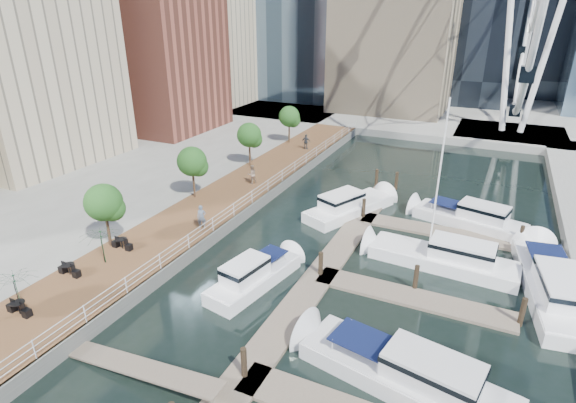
% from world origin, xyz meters
% --- Properties ---
extents(ground, '(520.00, 520.00, 0.00)m').
position_xyz_m(ground, '(0.00, 0.00, 0.00)').
color(ground, black).
rests_on(ground, ground).
extents(boardwalk, '(6.00, 60.00, 1.00)m').
position_xyz_m(boardwalk, '(-9.00, 15.00, 0.50)').
color(boardwalk, brown).
rests_on(boardwalk, ground).
extents(seawall, '(0.25, 60.00, 1.00)m').
position_xyz_m(seawall, '(-6.00, 15.00, 0.50)').
color(seawall, '#595954').
rests_on(seawall, ground).
extents(land_inland, '(48.00, 90.00, 1.00)m').
position_xyz_m(land_inland, '(-36.00, 15.00, 0.50)').
color(land_inland, gray).
rests_on(land_inland, ground).
extents(land_far, '(200.00, 114.00, 1.00)m').
position_xyz_m(land_far, '(0.00, 102.00, 0.50)').
color(land_far, gray).
rests_on(land_far, ground).
extents(pier, '(14.00, 12.00, 1.00)m').
position_xyz_m(pier, '(14.00, 52.00, 0.50)').
color(pier, gray).
rests_on(pier, ground).
extents(railing, '(0.10, 60.00, 1.05)m').
position_xyz_m(railing, '(-6.10, 15.00, 1.52)').
color(railing, white).
rests_on(railing, boardwalk).
extents(floating_docks, '(16.00, 34.00, 2.60)m').
position_xyz_m(floating_docks, '(7.97, 9.98, 0.49)').
color(floating_docks, '#6D6051').
rests_on(floating_docks, ground).
extents(midrise_condos, '(19.00, 67.00, 28.00)m').
position_xyz_m(midrise_condos, '(-33.57, 26.82, 13.42)').
color(midrise_condos, '#BCAD8E').
rests_on(midrise_condos, ground).
extents(street_trees, '(2.60, 42.60, 4.60)m').
position_xyz_m(street_trees, '(-11.40, 14.00, 4.29)').
color(street_trees, '#3F2B1C').
rests_on(street_trees, ground).
extents(cafe_tables, '(2.50, 13.70, 0.74)m').
position_xyz_m(cafe_tables, '(-10.40, -2.00, 1.37)').
color(cafe_tables, black).
rests_on(cafe_tables, ground).
extents(yacht_foreground, '(11.40, 5.03, 2.15)m').
position_xyz_m(yacht_foreground, '(10.00, 0.87, 0.00)').
color(yacht_foreground, silver).
rests_on(yacht_foreground, ground).
extents(pedestrian_near, '(0.81, 0.74, 1.87)m').
position_xyz_m(pedestrian_near, '(-7.09, 9.00, 1.93)').
color(pedestrian_near, slate).
rests_on(pedestrian_near, boardwalk).
extents(pedestrian_mid, '(1.06, 1.14, 1.88)m').
position_xyz_m(pedestrian_mid, '(-8.42, 19.10, 1.94)').
color(pedestrian_mid, gray).
rests_on(pedestrian_mid, boardwalk).
extents(pedestrian_far, '(1.08, 0.49, 1.82)m').
position_xyz_m(pedestrian_far, '(-8.28, 32.10, 1.91)').
color(pedestrian_far, '#2F343B').
rests_on(pedestrian_far, boardwalk).
extents(moored_yachts, '(21.59, 33.67, 11.50)m').
position_xyz_m(moored_yachts, '(9.57, 11.47, 0.00)').
color(moored_yachts, white).
rests_on(moored_yachts, ground).
extents(cafe_seating, '(3.57, 16.37, 2.40)m').
position_xyz_m(cafe_seating, '(-10.19, -3.30, 2.14)').
color(cafe_seating, '#0F3A1C').
rests_on(cafe_seating, ground).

